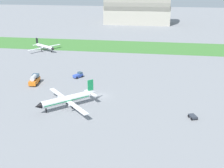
{
  "coord_description": "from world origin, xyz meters",
  "views": [
    {
      "loc": [
        16.72,
        -82.51,
        34.49
      ],
      "look_at": [
        3.14,
        2.77,
        3.0
      ],
      "focal_mm": 46.87,
      "sensor_mm": 36.0,
      "label": 1
    }
  ],
  "objects_px": {
    "airplane_taxiing_turboprop": "(45,47)",
    "pushback_tug_near_gate": "(78,75)",
    "airplane_foreground_turboprop": "(67,99)",
    "fuel_truck_by_runway": "(34,79)",
    "baggage_cart_midfield": "(193,116)"
  },
  "relations": [
    {
      "from": "pushback_tug_near_gate",
      "to": "baggage_cart_midfield",
      "type": "height_order",
      "value": "pushback_tug_near_gate"
    },
    {
      "from": "pushback_tug_near_gate",
      "to": "fuel_truck_by_runway",
      "type": "distance_m",
      "value": 15.87
    },
    {
      "from": "airplane_foreground_turboprop",
      "to": "pushback_tug_near_gate",
      "type": "xyz_separation_m",
      "value": [
        -3.83,
        25.72,
        -1.51
      ]
    },
    {
      "from": "airplane_taxiing_turboprop",
      "to": "pushback_tug_near_gate",
      "type": "bearing_deg",
      "value": -20.22
    },
    {
      "from": "airplane_foreground_turboprop",
      "to": "fuel_truck_by_runway",
      "type": "bearing_deg",
      "value": -87.98
    },
    {
      "from": "fuel_truck_by_runway",
      "to": "baggage_cart_midfield",
      "type": "bearing_deg",
      "value": -117.52
    },
    {
      "from": "airplane_foreground_turboprop",
      "to": "airplane_taxiing_turboprop",
      "type": "bearing_deg",
      "value": -106.92
    },
    {
      "from": "airplane_taxiing_turboprop",
      "to": "fuel_truck_by_runway",
      "type": "distance_m",
      "value": 49.01
    },
    {
      "from": "airplane_taxiing_turboprop",
      "to": "airplane_foreground_turboprop",
      "type": "distance_m",
      "value": 70.95
    },
    {
      "from": "airplane_taxiing_turboprop",
      "to": "airplane_foreground_turboprop",
      "type": "height_order",
      "value": "airplane_foreground_turboprop"
    },
    {
      "from": "baggage_cart_midfield",
      "to": "airplane_taxiing_turboprop",
      "type": "bearing_deg",
      "value": 23.28
    },
    {
      "from": "baggage_cart_midfield",
      "to": "pushback_tug_near_gate",
      "type": "bearing_deg",
      "value": 32.33
    },
    {
      "from": "pushback_tug_near_gate",
      "to": "baggage_cart_midfield",
      "type": "xyz_separation_m",
      "value": [
        38.17,
        -27.53,
        -0.34
      ]
    },
    {
      "from": "airplane_taxiing_turboprop",
      "to": "pushback_tug_near_gate",
      "type": "height_order",
      "value": "airplane_taxiing_turboprop"
    },
    {
      "from": "airplane_foreground_turboprop",
      "to": "baggage_cart_midfield",
      "type": "xyz_separation_m",
      "value": [
        34.34,
        -1.82,
        -1.85
      ]
    }
  ]
}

